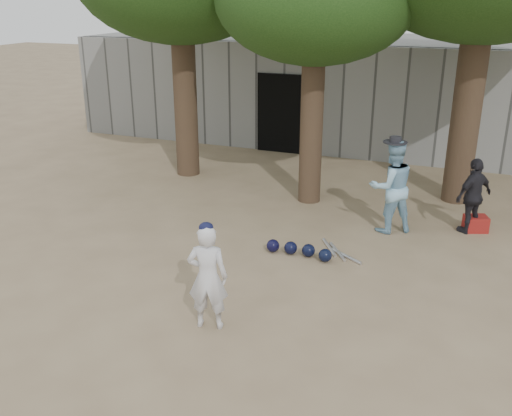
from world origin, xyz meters
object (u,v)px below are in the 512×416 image
at_px(spectator_blue, 391,187).
at_px(boy_player, 208,277).
at_px(red_bag, 476,224).
at_px(spectator_dark, 474,196).

bearing_deg(spectator_blue, boy_player, 34.77).
relative_size(spectator_blue, red_bag, 4.23).
bearing_deg(boy_player, red_bag, -138.84).
distance_m(spectator_dark, red_bag, 0.60).
bearing_deg(spectator_dark, boy_player, 5.81).
bearing_deg(spectator_blue, red_bag, 167.60).
bearing_deg(spectator_dark, spectator_blue, -31.42).
xyz_separation_m(boy_player, red_bag, (3.31, 4.87, -0.60)).
distance_m(boy_player, spectator_dark, 5.75).
bearing_deg(red_bag, spectator_blue, -159.32).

